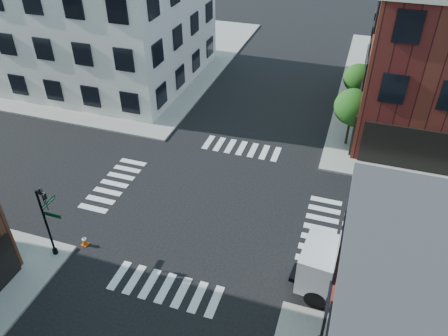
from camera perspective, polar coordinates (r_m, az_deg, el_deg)
ground at (r=28.14m, az=-1.73°, el=-4.81°), size 120.00×120.00×0.00m
sidewalk_nw at (r=53.18m, az=-16.00°, el=14.35°), size 30.00×30.00×0.15m
building_nw at (r=46.52m, az=-18.28°, el=18.09°), size 22.00×16.00×11.00m
tree_near at (r=33.60m, az=16.50°, el=7.44°), size 2.69×2.69×4.49m
tree_far at (r=39.17m, az=17.15°, el=10.95°), size 2.43×2.43×4.07m
signal_pole at (r=24.87m, az=-22.13°, el=-5.80°), size 1.29×1.24×4.60m
box_truck at (r=22.53m, az=21.65°, el=-13.67°), size 9.00×3.37×4.00m
traffic_cone at (r=26.57m, az=-17.78°, el=-9.02°), size 0.39×0.39×0.64m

